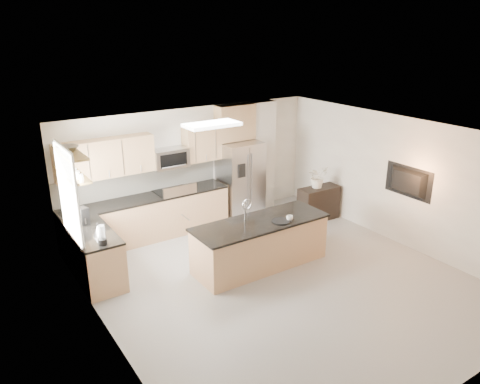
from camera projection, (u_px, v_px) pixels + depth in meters
floor at (280, 281)px, 8.25m from camera, size 6.50×6.50×0.00m
ceiling at (285, 136)px, 7.37m from camera, size 6.00×6.50×0.02m
wall_back at (191, 166)px, 10.36m from camera, size 6.00×0.02×2.60m
wall_front at (462, 304)px, 5.26m from camera, size 6.00×0.02×2.60m
wall_left at (106, 259)px, 6.25m from camera, size 0.02×6.50×2.60m
wall_right at (400, 181)px, 9.37m from camera, size 0.02×6.50×2.60m
back_counter at (148, 217)px, 9.75m from camera, size 3.55×0.66×1.44m
left_counter at (95, 256)px, 8.15m from camera, size 0.66×1.50×0.92m
range at (175, 211)px, 10.07m from camera, size 0.76×0.64×1.14m
upper_cabinets at (137, 153)px, 9.38m from camera, size 3.50×0.33×0.75m
microwave at (170, 158)px, 9.78m from camera, size 0.76×0.40×0.40m
refrigerator at (240, 180)px, 10.75m from camera, size 0.92×0.78×1.78m
partition_column at (262, 156)px, 11.19m from camera, size 0.60×0.30×2.60m
window at (68, 195)px, 7.60m from camera, size 0.04×1.15×1.65m
shelf_lower at (72, 174)px, 7.64m from camera, size 0.30×1.20×0.04m
shelf_upper at (70, 153)px, 7.52m from camera, size 0.30×1.20×0.04m
ceiling_fixture at (212, 125)px, 8.43m from camera, size 1.00×0.50×0.06m
island at (260, 243)px, 8.64m from camera, size 2.58×0.94×1.31m
credenza at (319, 203)px, 10.74m from camera, size 0.98×0.43×0.78m
cup at (290, 218)px, 8.51m from camera, size 0.13×0.13×0.10m
platter at (281, 221)px, 8.48m from camera, size 0.38×0.38×0.02m
blender at (102, 236)px, 7.48m from camera, size 0.14×0.14×0.33m
kettle at (98, 230)px, 7.80m from camera, size 0.18×0.18×0.23m
coffee_maker at (83, 216)px, 8.26m from camera, size 0.22×0.24×0.31m
bowl at (68, 148)px, 7.55m from camera, size 0.47×0.47×0.10m
flower_vase at (318, 171)px, 10.49m from camera, size 0.69×0.60×0.76m
television at (406, 182)px, 9.15m from camera, size 0.14×1.08×0.62m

